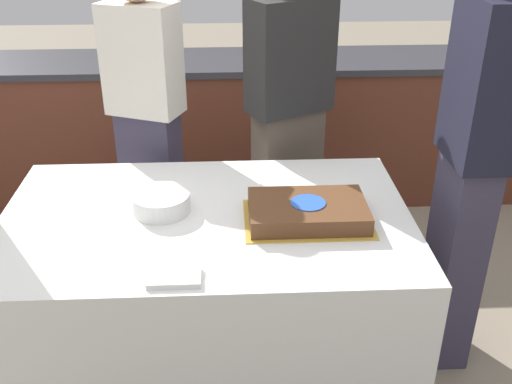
% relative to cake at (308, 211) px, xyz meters
% --- Properties ---
extents(ground_plane, '(14.00, 14.00, 0.00)m').
position_rel_cake_xyz_m(ground_plane, '(-0.40, 0.05, -0.76)').
color(ground_plane, gray).
extents(back_counter, '(4.40, 0.58, 0.92)m').
position_rel_cake_xyz_m(back_counter, '(-0.40, 1.64, -0.30)').
color(back_counter, '#5B2D1E').
rests_on(back_counter, ground_plane).
extents(dining_table, '(1.62, 1.02, 0.72)m').
position_rel_cake_xyz_m(dining_table, '(-0.40, 0.05, -0.40)').
color(dining_table, white).
rests_on(dining_table, ground_plane).
extents(cake, '(0.49, 0.33, 0.08)m').
position_rel_cake_xyz_m(cake, '(0.00, 0.00, 0.00)').
color(cake, gold).
rests_on(cake, dining_table).
extents(plate_stack, '(0.23, 0.23, 0.08)m').
position_rel_cake_xyz_m(plate_stack, '(-0.57, 0.10, 0.00)').
color(plate_stack, white).
rests_on(plate_stack, dining_table).
extents(side_plate_near_cake, '(0.17, 0.17, 0.00)m').
position_rel_cake_xyz_m(side_plate_near_cake, '(-0.08, 0.30, -0.03)').
color(side_plate_near_cake, white).
rests_on(side_plate_near_cake, dining_table).
extents(utensil_pile, '(0.18, 0.11, 0.02)m').
position_rel_cake_xyz_m(utensil_pile, '(-0.49, -0.37, -0.03)').
color(utensil_pile, white).
rests_on(utensil_pile, dining_table).
extents(person_cutting_cake, '(0.45, 0.37, 1.65)m').
position_rel_cake_xyz_m(person_cutting_cake, '(0.00, 0.78, 0.10)').
color(person_cutting_cake, '#4C4238').
rests_on(person_cutting_cake, ground_plane).
extents(person_seated_right, '(0.20, 0.33, 1.74)m').
position_rel_cake_xyz_m(person_seated_right, '(0.64, 0.05, 0.15)').
color(person_seated_right, '#383347').
rests_on(person_seated_right, ground_plane).
extents(person_standing_back, '(0.39, 0.31, 1.62)m').
position_rel_cake_xyz_m(person_standing_back, '(-0.70, 0.78, 0.09)').
color(person_standing_back, '#383347').
rests_on(person_standing_back, ground_plane).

